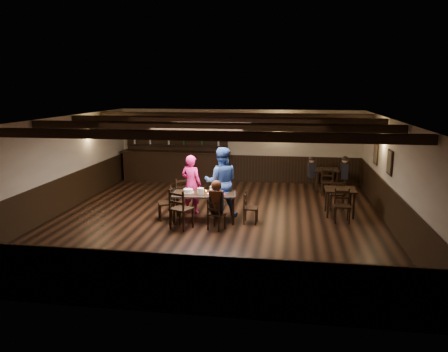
# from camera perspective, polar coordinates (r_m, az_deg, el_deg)

# --- Properties ---
(ground) EXTENTS (10.00, 10.00, 0.00)m
(ground) POSITION_cam_1_polar(r_m,az_deg,el_deg) (11.81, -1.00, -5.74)
(ground) COLOR black
(ground) RESTS_ON ground
(room_shell) EXTENTS (9.02, 10.02, 2.71)m
(room_shell) POSITION_cam_1_polar(r_m,az_deg,el_deg) (11.45, -0.95, 2.68)
(room_shell) COLOR beige
(room_shell) RESTS_ON ground
(dining_table) EXTENTS (1.74, 1.02, 0.75)m
(dining_table) POSITION_cam_1_polar(r_m,az_deg,el_deg) (11.58, -2.58, -2.63)
(dining_table) COLOR black
(dining_table) RESTS_ON ground
(chair_near_left) EXTENTS (0.62, 0.61, 1.03)m
(chair_near_left) POSITION_cam_1_polar(r_m,az_deg,el_deg) (10.92, -5.87, -3.96)
(chair_near_left) COLOR black
(chair_near_left) RESTS_ON ground
(chair_near_right) EXTENTS (0.48, 0.47, 0.79)m
(chair_near_right) POSITION_cam_1_polar(r_m,az_deg,el_deg) (10.84, -1.18, -4.78)
(chair_near_right) COLOR black
(chair_near_right) RESTS_ON ground
(chair_end_left) EXTENTS (0.53, 0.54, 0.89)m
(chair_end_left) POSITION_cam_1_polar(r_m,az_deg,el_deg) (11.85, -7.24, -3.15)
(chair_end_left) COLOR black
(chair_end_left) RESTS_ON ground
(chair_end_right) EXTENTS (0.38, 0.39, 0.81)m
(chair_end_right) POSITION_cam_1_polar(r_m,az_deg,el_deg) (11.44, 3.17, -3.86)
(chair_end_right) COLOR black
(chair_end_right) RESTS_ON ground
(chair_far_pushed) EXTENTS (0.57, 0.57, 0.89)m
(chair_far_pushed) POSITION_cam_1_polar(r_m,az_deg,el_deg) (12.84, -5.35, -1.97)
(chair_far_pushed) COLOR black
(chair_far_pushed) RESTS_ON ground
(woman_pink) EXTENTS (0.69, 0.55, 1.66)m
(woman_pink) POSITION_cam_1_polar(r_m,az_deg,el_deg) (12.30, -4.29, -1.07)
(woman_pink) COLOR #F81A6E
(woman_pink) RESTS_ON ground
(man_blue) EXTENTS (1.03, 0.86, 1.92)m
(man_blue) POSITION_cam_1_polar(r_m,az_deg,el_deg) (11.95, -0.36, -0.78)
(man_blue) COLOR navy
(man_blue) RESTS_ON ground
(seated_person) EXTENTS (0.34, 0.51, 0.83)m
(seated_person) POSITION_cam_1_polar(r_m,az_deg,el_deg) (10.78, -1.01, -2.81)
(seated_person) COLOR black
(seated_person) RESTS_ON ground
(cake) EXTENTS (0.31, 0.31, 0.10)m
(cake) POSITION_cam_1_polar(r_m,az_deg,el_deg) (11.65, -4.70, -1.97)
(cake) COLOR white
(cake) RESTS_ON dining_table
(plate_stack_a) EXTENTS (0.17, 0.17, 0.16)m
(plate_stack_a) POSITION_cam_1_polar(r_m,az_deg,el_deg) (11.46, -3.07, -1.98)
(plate_stack_a) COLOR white
(plate_stack_a) RESTS_ON dining_table
(plate_stack_b) EXTENTS (0.15, 0.15, 0.17)m
(plate_stack_b) POSITION_cam_1_polar(r_m,az_deg,el_deg) (11.60, -1.49, -1.77)
(plate_stack_b) COLOR white
(plate_stack_b) RESTS_ON dining_table
(tea_light) EXTENTS (0.05, 0.05, 0.06)m
(tea_light) POSITION_cam_1_polar(r_m,az_deg,el_deg) (11.67, -2.37, -2.01)
(tea_light) COLOR #A5A8AD
(tea_light) RESTS_ON dining_table
(salt_shaker) EXTENTS (0.04, 0.04, 0.10)m
(salt_shaker) POSITION_cam_1_polar(r_m,az_deg,el_deg) (11.41, -0.67, -2.18)
(salt_shaker) COLOR silver
(salt_shaker) RESTS_ON dining_table
(pepper_shaker) EXTENTS (0.03, 0.03, 0.08)m
(pepper_shaker) POSITION_cam_1_polar(r_m,az_deg,el_deg) (11.42, -0.23, -2.22)
(pepper_shaker) COLOR #A5A8AD
(pepper_shaker) RESTS_ON dining_table
(drink_glass) EXTENTS (0.08, 0.08, 0.12)m
(drink_glass) POSITION_cam_1_polar(r_m,az_deg,el_deg) (11.61, -1.14, -1.88)
(drink_glass) COLOR silver
(drink_glass) RESTS_ON dining_table
(menu_red) EXTENTS (0.31, 0.30, 0.00)m
(menu_red) POSITION_cam_1_polar(r_m,az_deg,el_deg) (11.44, -0.39, -2.39)
(menu_red) COLOR maroon
(menu_red) RESTS_ON dining_table
(menu_blue) EXTENTS (0.31, 0.23, 0.00)m
(menu_blue) POSITION_cam_1_polar(r_m,az_deg,el_deg) (11.67, -0.04, -2.11)
(menu_blue) COLOR #0E2148
(menu_blue) RESTS_ON dining_table
(bar_counter) EXTENTS (4.10, 0.70, 2.20)m
(bar_counter) POSITION_cam_1_polar(r_m,az_deg,el_deg) (16.63, -6.30, 1.84)
(bar_counter) COLOR black
(bar_counter) RESTS_ON ground
(back_table_a) EXTENTS (0.83, 0.83, 0.75)m
(back_table_a) POSITION_cam_1_polar(r_m,az_deg,el_deg) (12.49, 14.90, -2.08)
(back_table_a) COLOR black
(back_table_a) RESTS_ON ground
(back_table_b) EXTENTS (0.84, 0.84, 0.75)m
(back_table_b) POSITION_cam_1_polar(r_m,az_deg,el_deg) (15.38, 13.20, 0.53)
(back_table_b) COLOR black
(back_table_b) RESTS_ON ground
(bg_patron_left) EXTENTS (0.25, 0.37, 0.71)m
(bg_patron_left) POSITION_cam_1_polar(r_m,az_deg,el_deg) (15.27, 11.36, 1.18)
(bg_patron_left) COLOR black
(bg_patron_left) RESTS_ON ground
(bg_patron_right) EXTENTS (0.24, 0.38, 0.76)m
(bg_patron_right) POSITION_cam_1_polar(r_m,az_deg,el_deg) (15.25, 15.47, 1.08)
(bg_patron_right) COLOR black
(bg_patron_right) RESTS_ON ground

